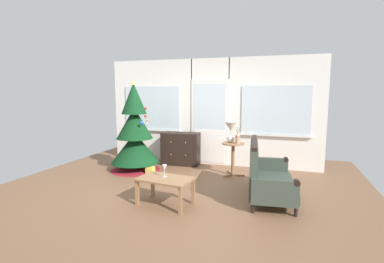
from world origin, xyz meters
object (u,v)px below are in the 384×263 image
(coffee_table, at_px, (165,182))
(gift_box, at_px, (150,170))
(flower_vase, at_px, (238,138))
(wine_glass, at_px, (165,168))
(side_table, at_px, (233,152))
(settee_sofa, at_px, (265,175))
(table_lamp, at_px, (231,129))
(dresser_cabinet, at_px, (181,149))
(christmas_tree, at_px, (135,136))

(coffee_table, relative_size, gift_box, 5.42)
(flower_vase, bearing_deg, wine_glass, -115.09)
(flower_vase, height_order, coffee_table, flower_vase)
(side_table, height_order, gift_box, side_table)
(settee_sofa, bearing_deg, coffee_table, -150.90)
(settee_sofa, distance_m, gift_box, 2.54)
(wine_glass, bearing_deg, table_lamp, 70.20)
(dresser_cabinet, height_order, side_table, dresser_cabinet)
(coffee_table, distance_m, wine_glass, 0.22)
(dresser_cabinet, bearing_deg, flower_vase, -22.09)
(christmas_tree, relative_size, dresser_cabinet, 2.19)
(gift_box, bearing_deg, table_lamp, 17.53)
(table_lamp, distance_m, wine_glass, 2.07)
(flower_vase, distance_m, wine_glass, 2.01)
(side_table, bearing_deg, settee_sofa, -56.35)
(coffee_table, xyz_separation_m, gift_box, (-0.99, 1.45, -0.28))
(settee_sofa, bearing_deg, side_table, 123.65)
(christmas_tree, relative_size, wine_glass, 10.40)
(christmas_tree, distance_m, side_table, 2.21)
(christmas_tree, distance_m, table_lamp, 2.14)
(christmas_tree, xyz_separation_m, wine_glass, (1.42, -1.60, -0.22))
(side_table, bearing_deg, table_lamp, 146.31)
(wine_glass, bearing_deg, side_table, 68.21)
(wine_glass, bearing_deg, gift_box, 124.40)
(settee_sofa, bearing_deg, table_lamp, 124.77)
(dresser_cabinet, distance_m, gift_box, 1.11)
(coffee_table, bearing_deg, wine_glass, 120.13)
(side_table, xyz_separation_m, flower_vase, (0.10, -0.06, 0.32))
(side_table, bearing_deg, coffee_table, -110.29)
(settee_sofa, distance_m, table_lamp, 1.53)
(settee_sofa, xyz_separation_m, gift_box, (-2.44, 0.64, -0.29))
(christmas_tree, bearing_deg, flower_vase, 5.35)
(dresser_cabinet, height_order, settee_sofa, settee_sofa)
(dresser_cabinet, relative_size, gift_box, 5.57)
(wine_glass, bearing_deg, christmas_tree, 131.70)
(dresser_cabinet, height_order, table_lamp, table_lamp)
(dresser_cabinet, bearing_deg, christmas_tree, -134.43)
(christmas_tree, distance_m, flower_vase, 2.28)
(coffee_table, relative_size, wine_glass, 4.61)
(wine_glass, bearing_deg, coffee_table, -59.87)
(wine_glass, bearing_deg, flower_vase, 64.91)
(christmas_tree, xyz_separation_m, table_lamp, (2.11, 0.31, 0.19))
(flower_vase, height_order, wine_glass, flower_vase)
(settee_sofa, height_order, gift_box, settee_sofa)
(dresser_cabinet, relative_size, coffee_table, 1.03)
(dresser_cabinet, xyz_separation_m, gift_box, (-0.33, -1.02, -0.31))
(side_table, height_order, table_lamp, table_lamp)
(gift_box, bearing_deg, coffee_table, -55.77)
(side_table, relative_size, gift_box, 4.19)
(side_table, relative_size, table_lamp, 1.58)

